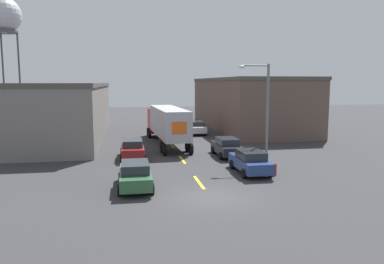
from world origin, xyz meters
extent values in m
plane|color=#333335|center=(0.00, 0.00, 0.00)|extent=(160.00, 160.00, 0.00)
cube|color=yellow|center=(0.00, 3.22, 0.00)|extent=(0.20, 3.23, 0.01)
cube|color=yellow|center=(0.00, 10.46, 0.00)|extent=(0.20, 3.23, 0.01)
cube|color=yellow|center=(0.00, 17.70, 0.00)|extent=(0.20, 3.23, 0.01)
cube|color=slate|center=(-11.63, 26.29, 2.95)|extent=(8.94, 29.75, 5.90)
cube|color=#4C4742|center=(-11.63, 26.29, 6.10)|extent=(9.14, 29.95, 0.40)
cube|color=brown|center=(12.16, 30.60, 3.30)|extent=(9.99, 26.08, 6.60)
cube|color=#4C4742|center=(12.16, 30.60, 6.80)|extent=(10.19, 26.28, 0.40)
cube|color=#B21919|center=(-0.76, 24.32, 1.93)|extent=(2.43, 3.17, 2.84)
cube|color=#A8A8B2|center=(-0.35, 17.12, 2.49)|extent=(2.98, 10.88, 2.72)
cube|color=#E55619|center=(-0.05, 11.74, 2.49)|extent=(1.31, 0.10, 1.09)
cylinder|color=black|center=(0.41, 24.76, 0.51)|extent=(0.34, 1.04, 1.03)
cylinder|color=black|center=(-1.97, 24.63, 0.51)|extent=(0.34, 1.04, 1.03)
cylinder|color=black|center=(0.48, 23.55, 0.51)|extent=(0.34, 1.04, 1.03)
cylinder|color=black|center=(-1.90, 23.41, 0.51)|extent=(0.34, 1.04, 1.03)
cylinder|color=black|center=(1.02, 14.02, 0.51)|extent=(0.34, 1.04, 1.03)
cylinder|color=black|center=(-1.36, 13.88, 0.51)|extent=(0.34, 1.04, 1.03)
cylinder|color=black|center=(1.10, 12.62, 0.51)|extent=(0.34, 1.04, 1.03)
cylinder|color=black|center=(-1.28, 12.48, 0.51)|extent=(0.34, 1.04, 1.03)
cube|color=black|center=(4.04, 11.29, 0.69)|extent=(1.83, 4.68, 0.74)
cube|color=#23282D|center=(4.04, 11.15, 1.34)|extent=(1.61, 2.43, 0.55)
cylinder|color=black|center=(4.96, 12.74, 0.32)|extent=(0.22, 0.64, 0.64)
cylinder|color=black|center=(3.13, 12.74, 0.32)|extent=(0.22, 0.64, 0.64)
cylinder|color=black|center=(4.96, 9.84, 0.32)|extent=(0.22, 0.64, 0.64)
cylinder|color=black|center=(3.13, 9.84, 0.32)|extent=(0.22, 0.64, 0.64)
cube|color=#2D5B38|center=(-4.04, 2.61, 0.69)|extent=(1.83, 4.68, 0.74)
cube|color=#23282D|center=(-4.04, 2.47, 1.34)|extent=(1.61, 2.43, 0.55)
cylinder|color=black|center=(-3.13, 4.06, 0.32)|extent=(0.22, 0.64, 0.64)
cylinder|color=black|center=(-4.96, 4.06, 0.32)|extent=(0.22, 0.64, 0.64)
cylinder|color=black|center=(-3.13, 1.16, 0.32)|extent=(0.22, 0.64, 0.64)
cylinder|color=black|center=(-4.96, 1.16, 0.32)|extent=(0.22, 0.64, 0.64)
cube|color=navy|center=(4.04, 5.11, 0.69)|extent=(1.83, 4.68, 0.74)
cube|color=#23282D|center=(4.04, 4.97, 1.34)|extent=(1.61, 2.43, 0.55)
cylinder|color=black|center=(4.96, 6.56, 0.32)|extent=(0.22, 0.64, 0.64)
cylinder|color=black|center=(3.13, 6.56, 0.32)|extent=(0.22, 0.64, 0.64)
cylinder|color=black|center=(4.96, 3.66, 0.32)|extent=(0.22, 0.64, 0.64)
cylinder|color=black|center=(3.13, 3.66, 0.32)|extent=(0.22, 0.64, 0.64)
cube|color=maroon|center=(-4.04, 11.81, 0.69)|extent=(1.83, 4.68, 0.74)
cube|color=#23282D|center=(-4.04, 11.67, 1.34)|extent=(1.61, 2.43, 0.55)
cylinder|color=black|center=(-3.13, 13.26, 0.32)|extent=(0.22, 0.64, 0.64)
cylinder|color=black|center=(-4.96, 13.26, 0.32)|extent=(0.22, 0.64, 0.64)
cylinder|color=black|center=(-3.13, 10.36, 0.32)|extent=(0.22, 0.64, 0.64)
cylinder|color=black|center=(-4.96, 10.36, 0.32)|extent=(0.22, 0.64, 0.64)
cube|color=silver|center=(4.04, 25.78, 0.69)|extent=(1.83, 4.68, 0.74)
cube|color=#23282D|center=(4.04, 25.64, 1.34)|extent=(1.61, 2.43, 0.55)
cylinder|color=black|center=(4.96, 27.23, 0.32)|extent=(0.22, 0.64, 0.64)
cylinder|color=black|center=(3.13, 27.23, 0.32)|extent=(0.22, 0.64, 0.64)
cylinder|color=black|center=(4.96, 24.33, 0.32)|extent=(0.22, 0.64, 0.64)
cylinder|color=black|center=(3.13, 24.33, 0.32)|extent=(0.22, 0.64, 0.64)
cylinder|color=#47474C|center=(-21.01, 44.01, 7.19)|extent=(0.28, 0.28, 14.38)
cylinder|color=#47474C|center=(-23.90, 45.68, 7.19)|extent=(0.28, 0.28, 14.38)
cylinder|color=#4C4C51|center=(-22.93, 44.01, 14.18)|extent=(4.14, 4.14, 0.30)
sphere|color=#B7BCC6|center=(-22.93, 44.01, 16.73)|extent=(5.51, 5.51, 5.51)
cylinder|color=slate|center=(6.50, 8.32, 3.90)|extent=(0.20, 0.20, 7.80)
cylinder|color=slate|center=(5.42, 8.32, 7.65)|extent=(2.16, 0.11, 0.11)
ellipsoid|color=silver|center=(4.34, 8.32, 7.55)|extent=(0.56, 0.32, 0.22)
cylinder|color=red|center=(5.53, 4.15, 0.34)|extent=(0.22, 0.22, 0.69)
sphere|color=red|center=(5.53, 4.15, 0.75)|extent=(0.20, 0.20, 0.20)
camera|label=1|loc=(-4.49, -19.67, 6.32)|focal=35.00mm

